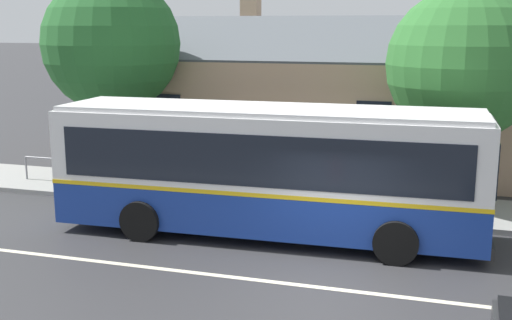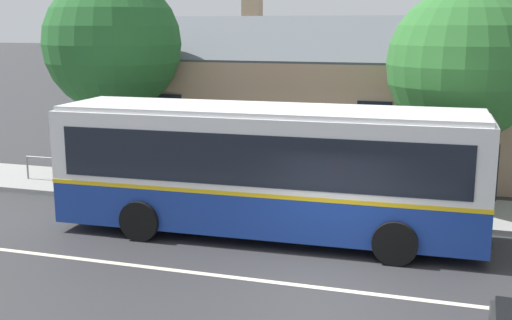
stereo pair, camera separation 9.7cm
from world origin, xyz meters
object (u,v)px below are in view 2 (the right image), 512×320
Objects in this scene: transit_bus at (267,168)px; bench_by_building at (136,176)px; bike_rack at (41,164)px; street_tree_primary at (464,65)px; street_tree_secondary at (112,49)px.

bench_by_building is (-5.02, 2.60, -1.16)m from transit_bus.
bike_rack is (-8.57, 2.81, -1.04)m from transit_bus.
street_tree_primary is (9.52, 1.53, 3.51)m from bench_by_building.
street_tree_secondary reaches higher than bench_by_building.
transit_bus is at bearing -18.19° from bike_rack.
bench_by_building is at bearing -46.48° from street_tree_secondary.
bench_by_building is 3.56m from bike_rack.
street_tree_secondary is (-11.09, 0.12, 0.31)m from street_tree_primary.
bench_by_building reaches higher than bike_rack.
street_tree_primary is at bearing 9.16° from bench_by_building.
transit_bus is 5.77m from bench_by_building.
bench_by_building is at bearing -170.84° from street_tree_primary.
transit_bus is at bearing -32.87° from street_tree_secondary.
street_tree_secondary reaches higher than bike_rack.
bike_rack is at bearing 176.60° from bench_by_building.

